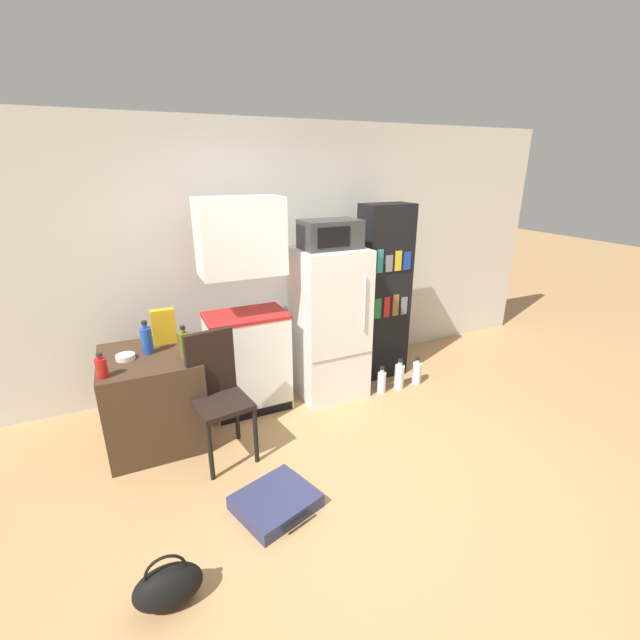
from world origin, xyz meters
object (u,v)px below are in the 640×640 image
cereal_box (164,326)px  suitcase_large_flat (276,502)px  kitchen_hutch (245,318)px  handbag (168,586)px  bottle_blue_soda (147,340)px  bottle_olive_oil (184,344)px  microwave (330,234)px  bowl (125,357)px  refrigerator (329,324)px  water_bottle_front (417,372)px  chair (216,386)px  water_bottle_middle (399,376)px  water_bottle_back (382,382)px  side_table (154,397)px  bottle_ketchup_red (102,367)px  bookshelf (383,294)px

cereal_box → suitcase_large_flat: size_ratio=0.49×
kitchen_hutch → handbag: (-0.96, -1.77, -0.78)m
bottle_blue_soda → bottle_olive_oil: 0.33m
microwave → bowl: size_ratio=3.75×
refrigerator → water_bottle_front: refrigerator is taller
chair → water_bottle_middle: chair is taller
bottle_blue_soda → water_bottle_back: bottle_blue_soda is taller
water_bottle_back → handbag: bearing=-147.2°
side_table → kitchen_hutch: kitchen_hutch is taller
microwave → bottle_ketchup_red: size_ratio=2.89×
suitcase_large_flat → handbag: handbag is taller
bowl → side_table: bearing=5.7°
microwave → bookshelf: bookshelf is taller
handbag → kitchen_hutch: bearing=61.5°
side_table → water_bottle_back: side_table is taller
kitchen_hutch → microwave: size_ratio=3.66×
kitchen_hutch → bottle_olive_oil: (-0.59, -0.34, -0.02)m
chair → bookshelf: bearing=10.1°
bookshelf → handbag: bookshelf is taller
side_table → water_bottle_front: (2.60, -0.14, -0.26)m
bottle_ketchup_red → cereal_box: bearing=44.8°
microwave → kitchen_hutch: bearing=175.6°
bookshelf → suitcase_large_flat: bearing=-140.5°
microwave → cereal_box: microwave is taller
kitchen_hutch → water_bottle_back: size_ratio=6.91×
bowl → bottle_blue_soda: bearing=16.0°
kitchen_hutch → water_bottle_middle: kitchen_hutch is taller
microwave → suitcase_large_flat: microwave is taller
handbag → microwave: bearing=43.8°
bowl → water_bottle_front: bearing=-2.6°
cereal_box → side_table: bearing=-129.3°
chair → bottle_ketchup_red: bearing=160.5°
bottle_olive_oil → bowl: 0.47m
bottle_ketchup_red → chair: (0.76, -0.14, -0.25)m
water_bottle_front → water_bottle_middle: size_ratio=0.92×
side_table → bowl: (-0.16, -0.02, 0.41)m
bottle_olive_oil → bottle_blue_soda: bearing=142.5°
bottle_blue_soda → suitcase_large_flat: bottle_blue_soda is taller
side_table → bookshelf: (2.39, 0.25, 0.54)m
bookshelf → suitcase_large_flat: (-1.75, -1.44, -0.88)m
side_table → cereal_box: 0.60m
bottle_ketchup_red → handbag: bottle_ketchup_red is taller
side_table → microwave: microwave is taller
bottle_blue_soda → bottle_olive_oil: (0.26, -0.20, -0.01)m
bottle_blue_soda → refrigerator: bearing=2.6°
kitchen_hutch → bookshelf: bearing=2.8°
bottle_olive_oil → chair: bottle_olive_oil is taller
bookshelf → bottle_olive_oil: (-2.11, -0.42, -0.04)m
side_table → water_bottle_front: 2.62m
refrigerator → water_bottle_front: size_ratio=4.92×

